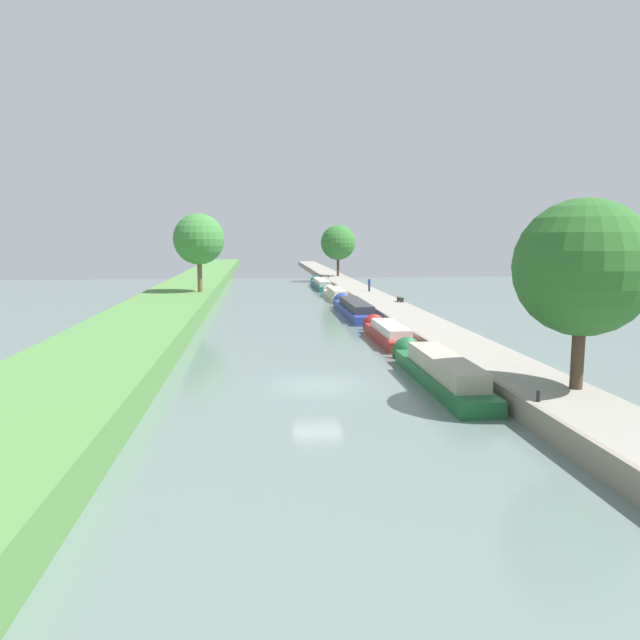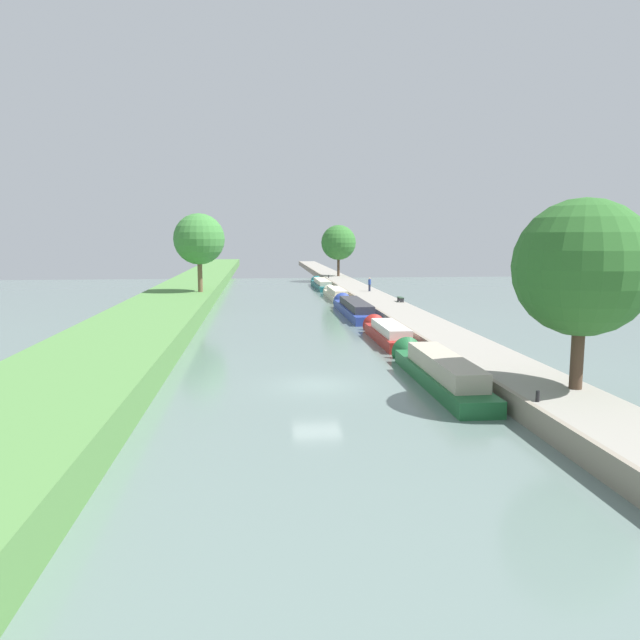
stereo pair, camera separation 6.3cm
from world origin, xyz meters
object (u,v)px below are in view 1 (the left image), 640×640
narrowboat_teal (321,284)px  park_bench (400,298)px  narrowboat_green (438,370)px  person_walking (369,284)px  narrowboat_blue (353,308)px  narrowboat_cream (335,294)px  mooring_bollard_near (538,396)px  narrowboat_red (387,333)px  mooring_bollard_far (328,276)px

narrowboat_teal → park_bench: size_ratio=10.33×
narrowboat_green → person_walking: bearing=84.4°
narrowboat_blue → person_walking: 14.50m
narrowboat_cream → park_bench: size_ratio=8.54×
narrowboat_cream → narrowboat_teal: size_ratio=0.83×
mooring_bollard_near → park_bench: 37.40m
narrowboat_red → narrowboat_cream: size_ratio=0.82×
mooring_bollard_far → narrowboat_red: bearing=-92.0°
narrowboat_cream → mooring_bollard_far: mooring_bollard_far is taller
mooring_bollard_near → park_bench: size_ratio=0.30×
narrowboat_green → narrowboat_teal: size_ratio=0.85×
narrowboat_red → narrowboat_teal: narrowboat_red is taller
mooring_bollard_near → narrowboat_cream: bearing=92.0°
narrowboat_red → mooring_bollard_far: (1.80, 52.86, 0.65)m
narrowboat_red → person_walking: person_walking is taller
narrowboat_red → narrowboat_cream: 30.48m
narrowboat_red → narrowboat_green: bearing=-90.5°
narrowboat_teal → mooring_bollard_far: (1.90, 6.78, 0.67)m
person_walking → mooring_bollard_far: size_ratio=3.69×
narrowboat_red → park_bench: bearing=73.4°
narrowboat_green → park_bench: 30.27m
narrowboat_green → person_walking: (4.13, 41.81, 1.19)m
narrowboat_teal → park_bench: park_bench is taller
narrowboat_cream → person_walking: bearing=-23.1°
narrowboat_red → narrowboat_teal: 46.08m
narrowboat_red → narrowboat_blue: size_ratio=0.66×
narrowboat_red → mooring_bollard_far: 52.89m
narrowboat_cream → narrowboat_teal: (-0.16, 15.60, 0.00)m
mooring_bollard_near → park_bench: park_bench is taller
mooring_bollard_far → mooring_bollard_near: bearing=-90.0°
person_walking → park_bench: bearing=-85.3°
mooring_bollard_near → narrowboat_green: bearing=104.5°
park_bench → narrowboat_cream: bearing=109.9°
person_walking → mooring_bollard_near: person_walking is taller
mooring_bollard_far → narrowboat_teal: bearing=-105.6°
narrowboat_red → narrowboat_blue: 14.96m
narrowboat_red → narrowboat_teal: bearing=90.1°
narrowboat_teal → person_walking: size_ratio=9.33×
narrowboat_teal → mooring_bollard_near: mooring_bollard_near is taller
narrowboat_teal → narrowboat_cream: bearing=-89.4°
person_walking → mooring_bollard_near: size_ratio=3.69×
narrowboat_red → narrowboat_teal: (-0.09, 46.08, -0.02)m
person_walking → park_bench: 12.04m
narrowboat_green → narrowboat_cream: narrowboat_green is taller
narrowboat_cream → mooring_bollard_far: (1.74, 22.37, 0.68)m
mooring_bollard_far → narrowboat_green: bearing=-91.7°
narrowboat_green → narrowboat_blue: (-0.03, 27.98, -0.06)m
mooring_bollard_near → park_bench: (3.21, 37.26, 0.12)m
narrowboat_teal → park_bench: (5.11, -29.27, 0.79)m
narrowboat_blue → person_walking: size_ratio=9.58×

